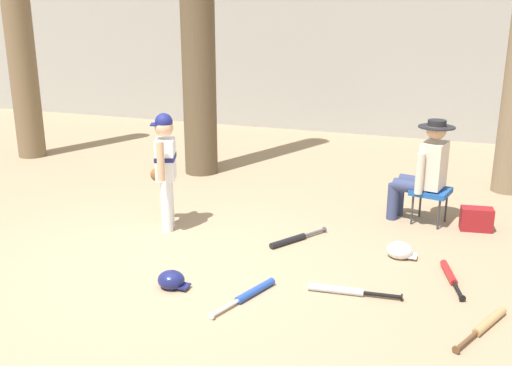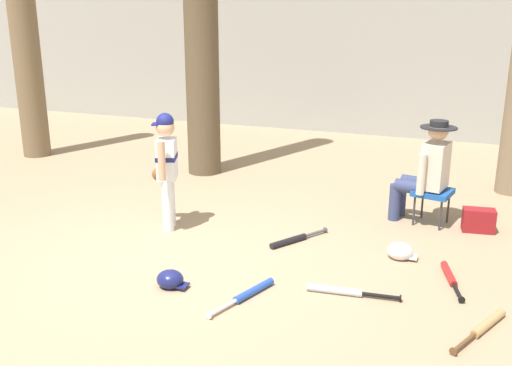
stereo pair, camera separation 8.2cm
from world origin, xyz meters
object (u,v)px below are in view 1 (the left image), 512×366
object	(u,v)px
batting_helmet_white	(400,250)
bat_wood_tan	(486,324)
bat_red_barrel	(450,275)
tree_far_left	(19,30)
bat_aluminum_silver	(343,290)
seated_spectator	(424,168)
young_ballplayer	(165,164)
folding_stool	(431,193)
bat_blue_youth	(251,293)
handbag_beside_stool	(476,219)
batting_helmet_navy	(171,280)
bat_black_composite	(292,240)

from	to	relation	value
batting_helmet_white	bat_wood_tan	bearing A→B (deg)	-54.75
bat_red_barrel	bat_wood_tan	xyz separation A→B (m)	(0.30, -0.80, 0.00)
tree_far_left	bat_aluminum_silver	distance (m)	6.97
seated_spectator	bat_wood_tan	bearing A→B (deg)	-72.76
young_ballplayer	batting_helmet_white	world-z (taller)	young_ballplayer
folding_stool	bat_wood_tan	xyz separation A→B (m)	(0.60, -2.23, -0.33)
folding_stool	seated_spectator	distance (m)	0.29
seated_spectator	tree_far_left	xyz separation A→B (m)	(-6.39, 0.97, 1.41)
bat_aluminum_silver	bat_blue_youth	size ratio (longest dim) A/B	1.04
handbag_beside_stool	bat_blue_youth	world-z (taller)	handbag_beside_stool
young_ballplayer	folding_stool	xyz separation A→B (m)	(2.75, 1.17, -0.38)
seated_spectator	bat_aluminum_silver	distance (m)	2.22
tree_far_left	young_ballplayer	bearing A→B (deg)	-30.12
folding_stool	batting_helmet_navy	size ratio (longest dim) A/B	1.64
seated_spectator	handbag_beside_stool	size ratio (longest dim) A/B	3.53
seated_spectator	batting_helmet_navy	distance (m)	3.19
batting_helmet_navy	handbag_beside_stool	bearing A→B (deg)	43.70
bat_aluminum_silver	batting_helmet_white	world-z (taller)	batting_helmet_white
tree_far_left	bat_blue_youth	world-z (taller)	tree_far_left
bat_wood_tan	batting_helmet_navy	size ratio (longest dim) A/B	2.63
handbag_beside_stool	bat_blue_youth	bearing A→B (deg)	-127.71
bat_black_composite	bat_wood_tan	world-z (taller)	same
bat_aluminum_silver	bat_red_barrel	distance (m)	1.06
bat_blue_youth	bat_wood_tan	bearing A→B (deg)	4.72
seated_spectator	handbag_beside_stool	xyz separation A→B (m)	(0.61, -0.08, -0.51)
bat_black_composite	batting_helmet_navy	distance (m)	1.53
bat_black_composite	bat_aluminum_silver	bearing A→B (deg)	-51.95
bat_wood_tan	bat_blue_youth	world-z (taller)	same
handbag_beside_stool	batting_helmet_white	xyz separation A→B (m)	(-0.71, -1.05, -0.06)
folding_stool	batting_helmet_white	size ratio (longest dim) A/B	1.59
batting_helmet_navy	bat_aluminum_silver	bearing A→B (deg)	15.56
young_ballplayer	bat_blue_youth	distance (m)	2.03
folding_stool	bat_black_composite	xyz separation A→B (m)	(-1.30, -1.11, -0.33)
bat_red_barrel	batting_helmet_navy	xyz separation A→B (m)	(-2.31, -1.04, 0.04)
bat_black_composite	bat_red_barrel	world-z (taller)	same
bat_aluminum_silver	batting_helmet_navy	distance (m)	1.51
folding_stool	batting_helmet_navy	distance (m)	3.19
folding_stool	bat_black_composite	bearing A→B (deg)	-139.59
bat_aluminum_silver	batting_helmet_navy	size ratio (longest dim) A/B	2.79
handbag_beside_stool	bat_black_composite	size ratio (longest dim) A/B	0.49
batting_helmet_white	tree_far_left	bearing A→B (deg)	161.54
batting_helmet_white	bat_blue_youth	bearing A→B (deg)	-130.55
bat_black_composite	young_ballplayer	bearing A→B (deg)	-177.37
batting_helmet_navy	bat_black_composite	bearing A→B (deg)	62.53
young_ballplayer	handbag_beside_stool	size ratio (longest dim) A/B	3.84
young_ballplayer	batting_helmet_navy	size ratio (longest dim) A/B	4.51
young_ballplayer	bat_wood_tan	bearing A→B (deg)	-17.49
young_ballplayer	seated_spectator	world-z (taller)	young_ballplayer
tree_far_left	bat_blue_youth	bearing A→B (deg)	-33.03
bat_red_barrel	bat_wood_tan	world-z (taller)	same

